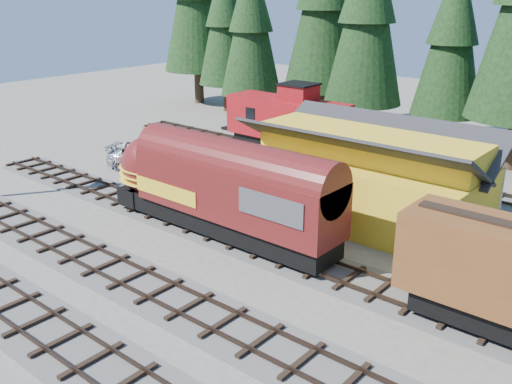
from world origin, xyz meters
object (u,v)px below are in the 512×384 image
Objects in this scene: locomotive at (213,190)px; pickup_truck_b at (147,159)px; caboose at (288,122)px; depot at (368,167)px; pickup_truck_a at (175,169)px.

locomotive is 11.88m from pickup_truck_b.
caboose reaches higher than locomotive.
pickup_truck_b is at bearing 156.72° from locomotive.
pickup_truck_a is at bearing -168.88° from depot.
depot is at bearing -34.58° from caboose.
locomotive is at bearing -134.04° from pickup_truck_b.
pickup_truck_a is 3.52m from pickup_truck_b.
depot is 12.82m from pickup_truck_a.
pickup_truck_b is at bearing 93.32° from pickup_truck_a.
depot reaches higher than pickup_truck_a.
depot is 8.26m from locomotive.
caboose is 10.73m from pickup_truck_b.
caboose is 1.70× the size of pickup_truck_b.
pickup_truck_a is (-12.43, -2.44, -2.01)m from depot.
pickup_truck_a is at bearing -120.64° from pickup_truck_b.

